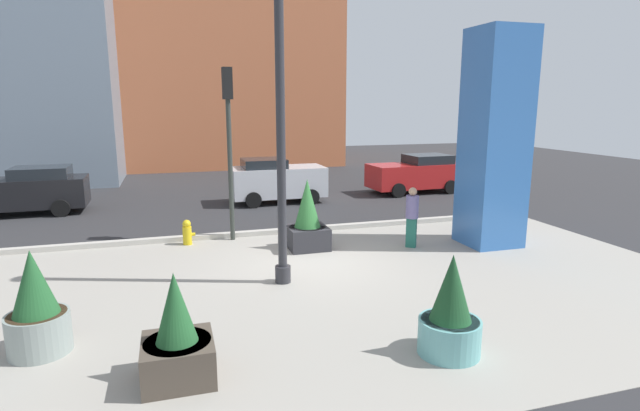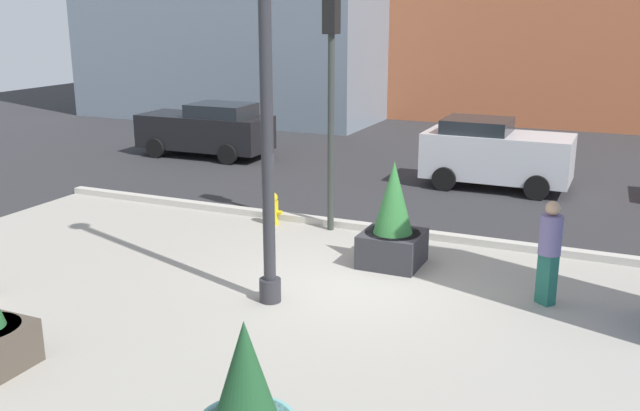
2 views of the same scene
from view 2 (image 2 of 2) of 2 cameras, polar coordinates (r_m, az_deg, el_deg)
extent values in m
plane|color=#2D2D30|center=(16.16, 7.72, -1.52)|extent=(60.00, 60.00, 0.00)
cube|color=#9E998E|center=(10.90, -1.48, -9.98)|extent=(18.00, 10.00, 0.02)
cube|color=#B7B2A8|center=(15.33, 6.79, -2.12)|extent=(18.00, 0.24, 0.16)
cylinder|color=#2D2D33|center=(11.85, -4.01, -6.80)|extent=(0.36, 0.36, 0.40)
cylinder|color=#2D2D33|center=(11.03, -4.34, 9.48)|extent=(0.20, 0.20, 7.08)
cube|color=#2D2D33|center=(13.50, 5.81, -3.47)|extent=(1.11, 1.11, 0.64)
cylinder|color=#382819|center=(13.40, 5.84, -2.25)|extent=(1.05, 1.05, 0.04)
cone|color=#2D6B33|center=(13.21, 5.92, 0.66)|extent=(0.74, 0.74, 1.37)
cone|color=#1E4C28|center=(7.38, -6.03, -13.11)|extent=(0.69, 0.69, 1.12)
cylinder|color=gold|center=(15.97, -3.81, -0.60)|extent=(0.26, 0.26, 0.55)
sphere|color=gold|center=(15.87, -3.84, 0.63)|extent=(0.24, 0.24, 0.24)
cylinder|color=gold|center=(15.88, -3.27, -0.57)|extent=(0.12, 0.10, 0.10)
cylinder|color=#333833|center=(15.14, 0.88, 5.63)|extent=(0.14, 0.14, 4.19)
cube|color=black|center=(14.92, 0.92, 15.31)|extent=(0.28, 0.32, 0.90)
sphere|color=red|center=(15.07, 1.18, 15.31)|extent=(0.18, 0.18, 0.18)
cube|color=silver|center=(19.75, 14.02, 3.89)|extent=(3.87, 1.79, 1.21)
cube|color=#1E2328|center=(19.72, 12.51, 6.29)|extent=(1.74, 1.57, 0.37)
cylinder|color=black|center=(20.57, 17.64, 2.48)|extent=(0.64, 0.22, 0.64)
cylinder|color=black|center=(18.85, 17.00, 1.39)|extent=(0.64, 0.22, 0.64)
cylinder|color=black|center=(20.95, 11.14, 3.14)|extent=(0.64, 0.22, 0.64)
cylinder|color=black|center=(19.25, 9.93, 2.13)|extent=(0.64, 0.22, 0.64)
cube|color=black|center=(23.73, -9.21, 5.87)|extent=(4.38, 1.83, 1.08)
cube|color=#1E2328|center=(23.28, -7.91, 7.59)|extent=(1.99, 1.57, 0.41)
cylinder|color=black|center=(23.85, -13.03, 4.52)|extent=(0.64, 0.23, 0.64)
cylinder|color=black|center=(25.26, -10.72, 5.24)|extent=(0.64, 0.23, 0.64)
cylinder|color=black|center=(22.39, -7.40, 4.09)|extent=(0.64, 0.23, 0.64)
cylinder|color=black|center=(23.89, -5.29, 4.87)|extent=(0.64, 0.23, 0.64)
cube|color=#236656|center=(12.22, 17.72, -5.65)|extent=(0.34, 0.33, 0.87)
cylinder|color=slate|center=(11.97, 18.02, -2.26)|extent=(0.50, 0.50, 0.65)
sphere|color=tan|center=(11.85, 18.19, -0.21)|extent=(0.24, 0.24, 0.24)
camera|label=1|loc=(7.66, -73.58, -0.14)|focal=27.95mm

